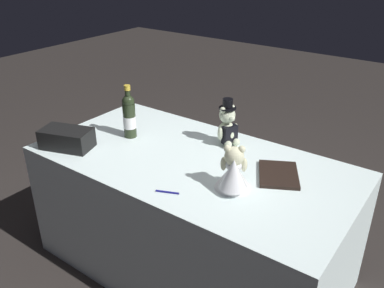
% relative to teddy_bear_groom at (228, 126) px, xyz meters
% --- Properties ---
extents(ground_plane, '(12.00, 12.00, 0.00)m').
position_rel_teddy_bear_groom_xyz_m(ground_plane, '(-0.05, -0.29, -0.90)').
color(ground_plane, '#2D2826').
extents(reception_table, '(1.85, 0.96, 0.78)m').
position_rel_teddy_bear_groom_xyz_m(reception_table, '(-0.05, -0.29, -0.51)').
color(reception_table, white).
rests_on(reception_table, ground_plane).
extents(teddy_bear_groom, '(0.15, 0.14, 0.29)m').
position_rel_teddy_bear_groom_xyz_m(teddy_bear_groom, '(0.00, 0.00, 0.00)').
color(teddy_bear_groom, beige).
rests_on(teddy_bear_groom, reception_table).
extents(teddy_bear_bride, '(0.22, 0.24, 0.24)m').
position_rel_teddy_bear_groom_xyz_m(teddy_bear_bride, '(0.29, -0.43, -0.02)').
color(teddy_bear_bride, white).
rests_on(teddy_bear_bride, reception_table).
extents(champagne_bottle, '(0.08, 0.08, 0.34)m').
position_rel_teddy_bear_groom_xyz_m(champagne_bottle, '(-0.56, -0.27, 0.03)').
color(champagne_bottle, '#26311C').
rests_on(champagne_bottle, reception_table).
extents(signing_pen, '(0.12, 0.06, 0.01)m').
position_rel_teddy_bear_groom_xyz_m(signing_pen, '(0.05, -0.64, -0.11)').
color(signing_pen, navy).
rests_on(signing_pen, reception_table).
extents(gift_case_black, '(0.34, 0.26, 0.12)m').
position_rel_teddy_bear_groom_xyz_m(gift_case_black, '(-0.76, -0.61, -0.06)').
color(gift_case_black, black).
rests_on(gift_case_black, reception_table).
extents(guestbook, '(0.31, 0.34, 0.02)m').
position_rel_teddy_bear_groom_xyz_m(guestbook, '(0.43, -0.17, -0.11)').
color(guestbook, black).
rests_on(guestbook, reception_table).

